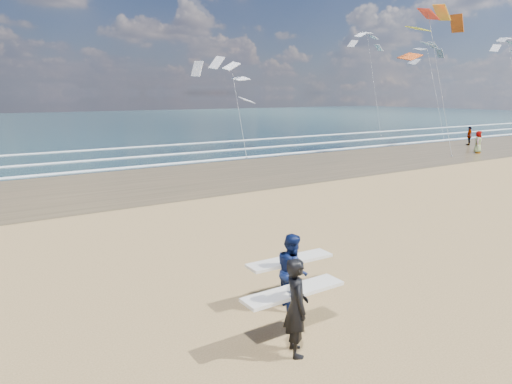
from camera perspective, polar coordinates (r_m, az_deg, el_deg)
wet_sand_strip at (r=35.20m, az=11.31°, el=4.04°), size 220.00×12.00×0.01m
ocean at (r=82.84m, az=-15.74°, el=8.44°), size 220.00×100.00×0.02m
foam_breakers at (r=42.97m, az=1.93°, el=5.79°), size 220.00×11.70×0.05m
surfer_near at (r=8.91m, az=5.02°, el=-13.88°), size 2.21×1.03×1.92m
surfer_far at (r=10.75m, az=4.52°, el=-9.66°), size 2.22×1.16×1.77m
beachgoer_0 at (r=42.20m, az=26.02°, el=5.63°), size 1.06×0.89×1.85m
beachgoer_1 at (r=48.27m, az=25.09°, el=6.37°), size 1.07×1.04×1.80m
kite_0 at (r=41.23m, az=21.51°, el=15.53°), size 7.78×4.96×12.75m
kite_1 at (r=37.21m, az=-2.49°, el=11.93°), size 6.11×4.77×8.24m
kite_2 at (r=54.45m, az=21.30°, el=12.71°), size 5.37×4.69×11.30m
kite_5 at (r=57.57m, az=14.40°, el=13.92°), size 5.27×4.68×13.00m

